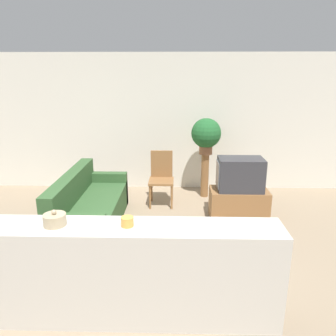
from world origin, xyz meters
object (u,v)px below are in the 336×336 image
television (240,174)px  decorative_bowl (55,220)px  couch (89,209)px  potted_plant (206,134)px  wooden_chair (161,176)px

television → decorative_bowl: size_ratio=3.52×
television → couch: bearing=-170.7°
couch → decorative_bowl: size_ratio=9.68×
couch → decorative_bowl: 2.09m
television → decorative_bowl: bearing=-132.3°
decorative_bowl → potted_plant: bearing=63.7°
couch → television: size_ratio=2.75×
television → decorative_bowl: decorative_bowl is taller
wooden_chair → television: bearing=-25.6°
decorative_bowl → couch: bearing=97.0°
decorative_bowl → wooden_chair: bearing=74.2°
television → wooden_chair: bearing=154.4°
television → potted_plant: (-0.47, 1.00, 0.47)m
couch → decorative_bowl: (0.24, -1.94, 0.73)m
couch → wooden_chair: size_ratio=2.05×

